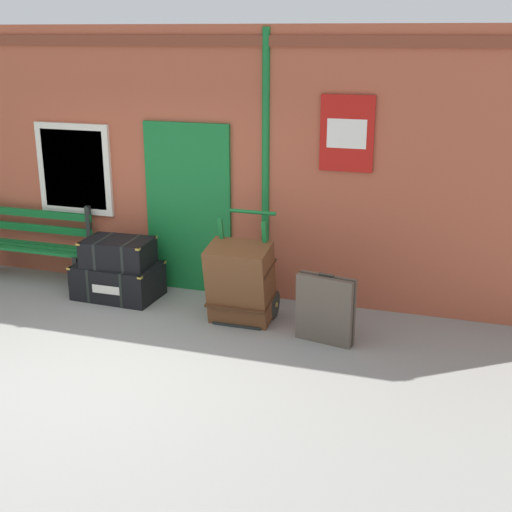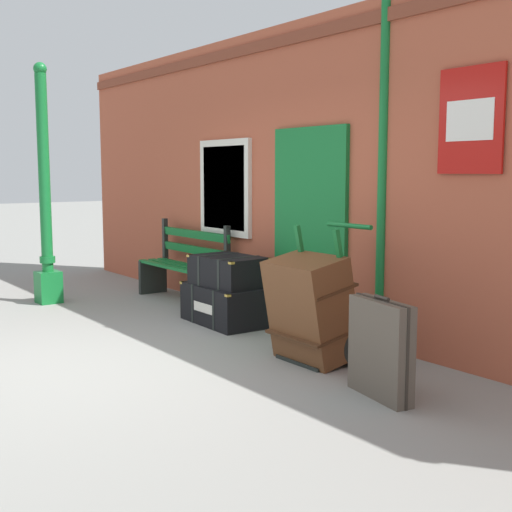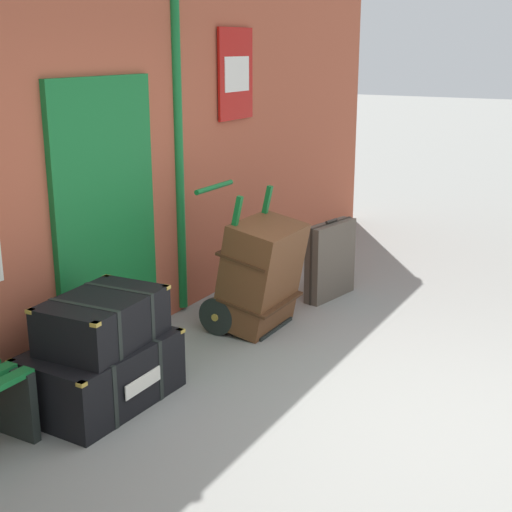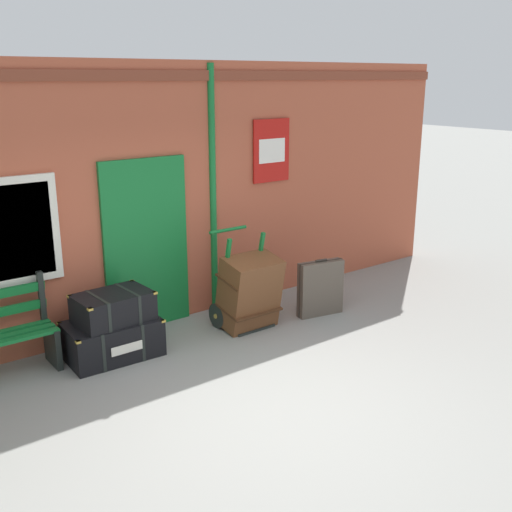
% 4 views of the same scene
% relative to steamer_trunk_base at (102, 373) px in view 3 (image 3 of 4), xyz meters
% --- Properties ---
extents(ground_plane, '(60.00, 60.00, 0.00)m').
position_rel_steamer_trunk_base_xyz_m(ground_plane, '(0.67, -1.90, -0.21)').
color(ground_plane, gray).
extents(brick_facade, '(10.40, 0.35, 3.20)m').
position_rel_steamer_trunk_base_xyz_m(brick_facade, '(0.66, 0.69, 1.39)').
color(brick_facade, '#AD5138').
rests_on(brick_facade, ground).
extents(steamer_trunk_base, '(1.03, 0.68, 0.43)m').
position_rel_steamer_trunk_base_xyz_m(steamer_trunk_base, '(0.00, 0.00, 0.00)').
color(steamer_trunk_base, black).
rests_on(steamer_trunk_base, ground).
extents(steamer_trunk_middle, '(0.84, 0.59, 0.33)m').
position_rel_steamer_trunk_base_xyz_m(steamer_trunk_middle, '(0.03, -0.01, 0.37)').
color(steamer_trunk_middle, black).
rests_on(steamer_trunk_middle, steamer_trunk_base).
extents(porters_trolley, '(0.71, 0.63, 1.19)m').
position_rel_steamer_trunk_base_xyz_m(porters_trolley, '(1.69, -0.10, 0.06)').
color(porters_trolley, black).
rests_on(porters_trolley, ground).
extents(large_brown_trunk, '(0.70, 0.59, 0.95)m').
position_rel_steamer_trunk_base_xyz_m(large_brown_trunk, '(1.69, -0.28, 0.26)').
color(large_brown_trunk, brown).
rests_on(large_brown_trunk, ground).
extents(suitcase_slate, '(0.64, 0.27, 0.76)m').
position_rel_steamer_trunk_base_xyz_m(suitcase_slate, '(2.70, -0.48, 0.15)').
color(suitcase_slate, '#51473D').
rests_on(suitcase_slate, ground).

